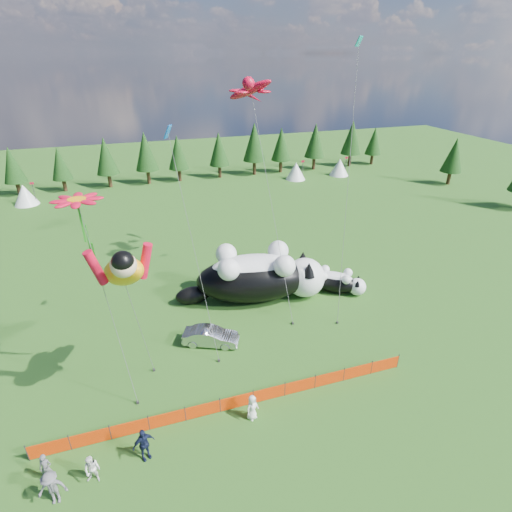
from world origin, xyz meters
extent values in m
plane|color=#143D0B|center=(0.00, 0.00, 0.00)|extent=(160.00, 160.00, 0.00)
cylinder|color=#262626|center=(-11.00, -3.00, 0.55)|extent=(0.06, 0.06, 1.10)
cylinder|color=#262626|center=(-9.00, -3.00, 0.55)|extent=(0.06, 0.06, 1.10)
cylinder|color=#262626|center=(-7.00, -3.00, 0.55)|extent=(0.06, 0.06, 1.10)
cylinder|color=#262626|center=(-5.00, -3.00, 0.55)|extent=(0.06, 0.06, 1.10)
cylinder|color=#262626|center=(-3.00, -3.00, 0.55)|extent=(0.06, 0.06, 1.10)
cylinder|color=#262626|center=(-1.00, -3.00, 0.55)|extent=(0.06, 0.06, 1.10)
cylinder|color=#262626|center=(1.00, -3.00, 0.55)|extent=(0.06, 0.06, 1.10)
cylinder|color=#262626|center=(3.00, -3.00, 0.55)|extent=(0.06, 0.06, 1.10)
cylinder|color=#262626|center=(5.00, -3.00, 0.55)|extent=(0.06, 0.06, 1.10)
cylinder|color=#262626|center=(7.00, -3.00, 0.55)|extent=(0.06, 0.06, 1.10)
cylinder|color=#262626|center=(9.00, -3.00, 0.55)|extent=(0.06, 0.06, 1.10)
cylinder|color=#262626|center=(11.00, -3.00, 0.55)|extent=(0.06, 0.06, 1.10)
cube|color=red|center=(-10.00, -3.00, 0.50)|extent=(2.00, 0.04, 0.90)
cube|color=red|center=(-8.00, -3.00, 0.50)|extent=(2.00, 0.04, 0.90)
cube|color=red|center=(-6.00, -3.00, 0.50)|extent=(2.00, 0.04, 0.90)
cube|color=red|center=(-4.00, -3.00, 0.50)|extent=(2.00, 0.04, 0.90)
cube|color=red|center=(-2.00, -3.00, 0.50)|extent=(2.00, 0.04, 0.90)
cube|color=red|center=(0.00, -3.00, 0.50)|extent=(2.00, 0.04, 0.90)
cube|color=red|center=(2.00, -3.00, 0.50)|extent=(2.00, 0.04, 0.90)
cube|color=red|center=(4.00, -3.00, 0.50)|extent=(2.00, 0.04, 0.90)
cube|color=red|center=(6.00, -3.00, 0.50)|extent=(2.00, 0.04, 0.90)
cube|color=red|center=(8.00, -3.00, 0.50)|extent=(2.00, 0.04, 0.90)
cube|color=red|center=(10.00, -3.00, 0.50)|extent=(2.00, 0.04, 0.90)
ellipsoid|color=black|center=(4.49, 7.94, 1.89)|extent=(10.06, 6.00, 3.77)
ellipsoid|color=white|center=(4.49, 7.94, 2.83)|extent=(7.57, 4.35, 2.31)
sphere|color=white|center=(8.82, 7.16, 1.68)|extent=(3.35, 3.35, 3.35)
sphere|color=#CA4E56|center=(10.23, 6.91, 1.68)|extent=(0.47, 0.47, 0.47)
ellipsoid|color=black|center=(-0.46, 8.83, 0.73)|extent=(3.15, 1.96, 1.47)
cone|color=black|center=(8.64, 6.17, 3.02)|extent=(1.17, 1.17, 1.17)
cone|color=black|center=(9.00, 8.15, 3.02)|extent=(1.17, 1.17, 1.17)
sphere|color=white|center=(7.00, 8.87, 3.67)|extent=(1.76, 1.76, 1.76)
sphere|color=white|center=(6.52, 6.19, 3.67)|extent=(1.76, 1.76, 1.76)
sphere|color=white|center=(2.67, 9.65, 3.67)|extent=(1.76, 1.76, 1.76)
sphere|color=white|center=(2.19, 6.97, 3.67)|extent=(1.76, 1.76, 1.76)
ellipsoid|color=black|center=(11.55, 6.92, 0.84)|extent=(4.57, 4.05, 1.69)
ellipsoid|color=white|center=(11.55, 6.92, 1.26)|extent=(3.41, 2.99, 1.03)
sphere|color=white|center=(13.15, 5.77, 0.75)|extent=(1.50, 1.50, 1.50)
sphere|color=#CA4E56|center=(13.66, 5.40, 0.75)|extent=(0.21, 0.21, 0.21)
ellipsoid|color=black|center=(9.72, 8.22, 0.33)|extent=(1.45, 1.30, 0.66)
cone|color=black|center=(12.88, 5.41, 1.35)|extent=(0.52, 0.52, 0.52)
cone|color=black|center=(13.41, 6.14, 1.35)|extent=(0.52, 0.52, 0.52)
sphere|color=white|center=(12.74, 6.81, 1.64)|extent=(0.79, 0.79, 0.79)
sphere|color=white|center=(12.03, 5.82, 1.64)|extent=(0.79, 0.79, 0.79)
sphere|color=white|center=(11.14, 7.96, 1.64)|extent=(0.79, 0.79, 0.79)
sphere|color=white|center=(10.43, 6.97, 1.64)|extent=(0.79, 0.79, 0.79)
imported|color=#AFAEB3|center=(-0.21, 3.15, 0.65)|extent=(4.17, 2.84, 1.30)
imported|color=#5B5A5F|center=(-9.90, -4.40, 0.82)|extent=(0.66, 0.50, 1.63)
imported|color=white|center=(-7.77, -5.18, 0.82)|extent=(0.90, 0.70, 1.64)
imported|color=#131A36|center=(-5.32, -4.67, 0.99)|extent=(1.29, 0.94, 1.97)
imported|color=#5B5A5F|center=(-9.44, -5.71, 0.97)|extent=(1.29, 0.72, 1.94)
imported|color=white|center=(0.64, -3.95, 0.82)|extent=(0.95, 0.83, 1.64)
cylinder|color=#595959|center=(-4.74, 0.92, 4.26)|extent=(0.03, 0.03, 8.37)
cube|color=#262626|center=(-4.35, 1.63, 0.08)|extent=(0.15, 0.15, 0.16)
cylinder|color=#595959|center=(6.21, 8.75, 8.05)|extent=(0.03, 0.03, 18.95)
cube|color=#262626|center=(6.26, 3.52, 0.08)|extent=(0.15, 0.15, 0.16)
cylinder|color=#595959|center=(-6.16, 0.36, 6.08)|extent=(0.03, 0.03, 12.18)
cube|color=#262626|center=(-5.52, -0.86, 0.08)|extent=(0.15, 0.15, 0.16)
cube|color=#1D8217|center=(-6.79, 1.57, 9.70)|extent=(0.18, 0.18, 4.07)
cylinder|color=#595959|center=(-0.85, 3.24, 7.31)|extent=(0.03, 0.03, 14.97)
cube|color=#262626|center=(-0.10, 1.19, 0.08)|extent=(0.15, 0.15, 0.16)
cylinder|color=#595959|center=(11.08, 5.62, 9.75)|extent=(0.03, 0.03, 20.39)
cube|color=#262626|center=(9.56, 2.54, 0.08)|extent=(0.15, 0.15, 0.16)
camera|label=1|loc=(-4.14, -19.35, 18.58)|focal=28.00mm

